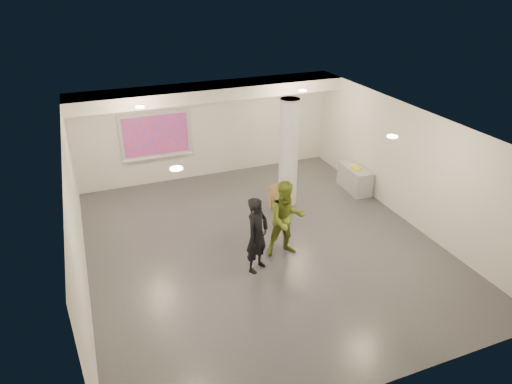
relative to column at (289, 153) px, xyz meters
name	(u,v)px	position (x,y,z in m)	size (l,w,h in m)	color
floor	(262,245)	(-1.50, -1.80, -1.50)	(8.00, 9.00, 0.01)	#383A3F
ceiling	(263,126)	(-1.50, -1.80, 1.50)	(8.00, 9.00, 0.01)	white
wall_back	(207,130)	(-1.50, 2.70, 0.00)	(8.00, 0.01, 3.00)	silver
wall_front	(380,317)	(-1.50, -6.30, 0.00)	(8.00, 0.01, 3.00)	silver
wall_left	(76,222)	(-5.50, -1.80, 0.00)	(0.01, 9.00, 3.00)	silver
wall_right	(407,164)	(2.50, -1.80, 0.00)	(0.01, 9.00, 3.00)	silver
soffit_band	(211,91)	(-1.50, 2.15, 1.32)	(8.00, 1.10, 0.36)	silver
downlight_nw	(140,107)	(-3.70, 0.70, 1.48)	(0.22, 0.22, 0.02)	#FFD486
downlight_ne	(303,91)	(0.70, 0.70, 1.48)	(0.22, 0.22, 0.02)	#FFD486
downlight_sw	(176,169)	(-3.70, -3.30, 1.48)	(0.22, 0.22, 0.02)	#FFD486
downlight_se	(392,136)	(0.70, -3.30, 1.48)	(0.22, 0.22, 0.02)	#FFD486
column	(289,153)	(0.00, 0.00, 0.00)	(0.52, 0.52, 3.00)	white
projection_screen	(156,136)	(-3.10, 2.65, 0.03)	(2.10, 0.13, 1.42)	silver
credenza	(355,178)	(2.22, 0.01, -1.14)	(0.52, 1.25, 0.73)	#9B9DA0
papers_stack	(354,166)	(2.20, 0.11, -0.76)	(0.23, 0.29, 0.02)	silver
postit_pad	(356,168)	(2.17, -0.08, -0.76)	(0.21, 0.29, 0.03)	#E8E402
cardboard_back	(278,195)	(-0.31, -0.07, -1.18)	(0.59, 0.05, 0.65)	#A17D4A
cardboard_front	(283,204)	(-0.34, -0.49, -1.26)	(0.45, 0.04, 0.49)	#A17D4A
woman	(257,235)	(-1.96, -2.63, -0.63)	(0.64, 0.42, 1.75)	black
man	(286,219)	(-1.12, -2.31, -0.58)	(0.89, 0.69, 1.83)	olive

